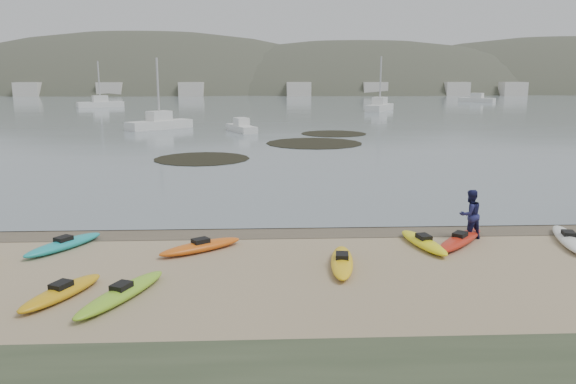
{
  "coord_description": "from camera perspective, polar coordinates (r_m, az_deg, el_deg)",
  "views": [
    {
      "loc": [
        -0.95,
        -21.48,
        5.98
      ],
      "look_at": [
        0.0,
        0.0,
        1.5
      ],
      "focal_mm": 35.0,
      "sensor_mm": 36.0,
      "label": 1
    }
  ],
  "objects": [
    {
      "name": "kelp_mats",
      "position": [
        49.72,
        0.62,
        4.89
      ],
      "size": [
        18.6,
        24.14,
        0.04
      ],
      "color": "black",
      "rests_on": "water"
    },
    {
      "name": "person_east",
      "position": [
        21.85,
        18.0,
        -2.18
      ],
      "size": [
        1.09,
        0.97,
        1.86
      ],
      "primitive_type": "imported",
      "rotation": [
        0.0,
        0.0,
        3.48
      ],
      "color": "navy",
      "rests_on": "ground"
    },
    {
      "name": "ground",
      "position": [
        22.32,
        0.0,
        -3.77
      ],
      "size": [
        600.0,
        600.0,
        0.0
      ],
      "primitive_type": "plane",
      "color": "tan",
      "rests_on": "ground"
    },
    {
      "name": "far_hills",
      "position": [
        220.29,
        8.06,
        5.95
      ],
      "size": [
        550.0,
        135.0,
        80.0
      ],
      "color": "#384235",
      "rests_on": "ground"
    },
    {
      "name": "far_town",
      "position": [
        166.68,
        -0.16,
        10.4
      ],
      "size": [
        199.0,
        5.0,
        4.0
      ],
      "color": "beige",
      "rests_on": "ground"
    },
    {
      "name": "moored_boats",
      "position": [
        96.9,
        0.71,
        8.57
      ],
      "size": [
        87.35,
        72.21,
        1.25
      ],
      "color": "silver",
      "rests_on": "ground"
    },
    {
      "name": "water",
      "position": [
        321.54,
        -2.42,
        10.7
      ],
      "size": [
        1200.0,
        1200.0,
        0.0
      ],
      "primitive_type": "plane",
      "color": "slate",
      "rests_on": "ground"
    },
    {
      "name": "wet_sand",
      "position": [
        22.03,
        0.03,
        -3.97
      ],
      "size": [
        60.0,
        60.0,
        0.0
      ],
      "primitive_type": "plane",
      "color": "brown",
      "rests_on": "ground"
    },
    {
      "name": "kayaks",
      "position": [
        18.43,
        -2.84,
        -6.62
      ],
      "size": [
        21.38,
        8.22,
        0.34
      ],
      "color": "gold",
      "rests_on": "ground"
    }
  ]
}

